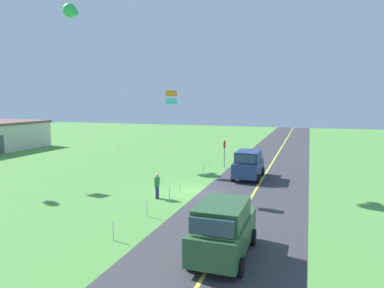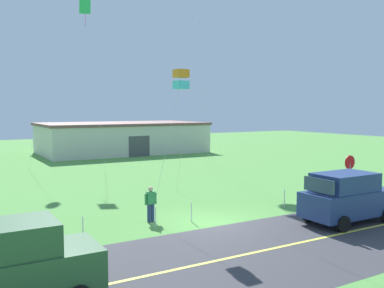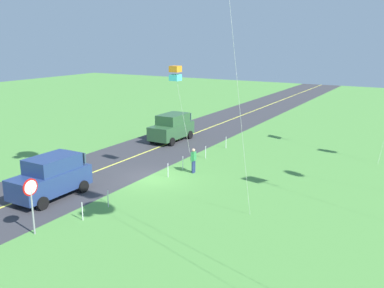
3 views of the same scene
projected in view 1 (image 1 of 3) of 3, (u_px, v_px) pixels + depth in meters
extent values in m
cube|color=#549342|center=(193.00, 192.00, 23.63)|extent=(120.00, 120.00, 0.10)
cube|color=#38383D|center=(252.00, 197.00, 22.35)|extent=(120.00, 7.00, 0.00)
cube|color=#E5E04C|center=(252.00, 197.00, 22.35)|extent=(120.00, 0.16, 0.00)
cube|color=navy|center=(249.00, 167.00, 27.55)|extent=(4.40, 1.90, 1.10)
cube|color=navy|center=(248.00, 156.00, 27.19)|extent=(2.73, 1.75, 0.80)
cube|color=#334756|center=(251.00, 154.00, 28.21)|extent=(0.10, 1.62, 0.64)
cube|color=#334756|center=(245.00, 159.00, 25.67)|extent=(0.10, 1.62, 0.60)
cylinder|color=black|center=(240.00, 170.00, 29.26)|extent=(0.68, 0.22, 0.68)
cylinder|color=black|center=(263.00, 171.00, 28.66)|extent=(0.68, 0.22, 0.68)
cylinder|color=black|center=(233.00, 177.00, 26.58)|extent=(0.68, 0.22, 0.68)
cylinder|color=black|center=(258.00, 179.00, 25.97)|extent=(0.68, 0.22, 0.68)
cube|color=#2D5633|center=(224.00, 234.00, 13.79)|extent=(4.40, 1.90, 1.10)
cube|color=#2D5633|center=(222.00, 213.00, 13.44)|extent=(2.73, 1.75, 0.80)
cube|color=#334756|center=(229.00, 205.00, 14.46)|extent=(0.10, 1.62, 0.64)
cube|color=#334756|center=(211.00, 227.00, 11.92)|extent=(0.10, 1.62, 0.60)
cylinder|color=black|center=(210.00, 232.00, 15.51)|extent=(0.68, 0.22, 0.68)
cylinder|color=black|center=(253.00, 237.00, 14.90)|extent=(0.68, 0.22, 0.68)
cylinder|color=black|center=(189.00, 259.00, 12.82)|extent=(0.68, 0.22, 0.68)
cylinder|color=black|center=(240.00, 267.00, 12.21)|extent=(0.68, 0.22, 0.68)
cylinder|color=gray|center=(224.00, 157.00, 31.71)|extent=(0.08, 0.08, 2.10)
cylinder|color=red|center=(225.00, 145.00, 31.56)|extent=(0.76, 0.04, 0.76)
cylinder|color=white|center=(224.00, 145.00, 31.57)|extent=(0.62, 0.01, 0.62)
cylinder|color=navy|center=(157.00, 192.00, 21.84)|extent=(0.16, 0.16, 0.82)
cylinder|color=navy|center=(158.00, 192.00, 22.01)|extent=(0.16, 0.16, 0.82)
cube|color=#338C4C|center=(157.00, 181.00, 21.84)|extent=(0.36, 0.22, 0.56)
cylinder|color=#338C4C|center=(155.00, 183.00, 21.62)|extent=(0.10, 0.10, 0.52)
cylinder|color=#338C4C|center=(159.00, 181.00, 22.07)|extent=(0.10, 0.10, 0.52)
sphere|color=#D8AD84|center=(157.00, 175.00, 21.79)|extent=(0.22, 0.22, 0.22)
cylinder|color=silver|center=(164.00, 148.00, 22.11)|extent=(1.31, 0.50, 6.38)
cube|color=orange|center=(171.00, 93.00, 22.20)|extent=(0.56, 0.56, 0.36)
cube|color=#4CD8D8|center=(171.00, 101.00, 22.27)|extent=(0.56, 0.56, 0.36)
cylinder|color=silver|center=(79.00, 77.00, 35.22)|extent=(0.69, 2.59, 17.14)
cylinder|color=silver|center=(79.00, 87.00, 36.80)|extent=(1.75, 0.13, 15.23)
sphere|color=green|center=(70.00, 10.00, 35.05)|extent=(1.40, 1.40, 1.40)
sphere|color=#2D8CE5|center=(75.00, 12.00, 35.89)|extent=(0.60, 0.60, 0.60)
cylinder|color=silver|center=(126.00, 74.00, 27.51)|extent=(1.91, 1.37, 16.56)
cylinder|color=silver|center=(113.00, 231.00, 15.32)|extent=(0.05, 0.05, 0.90)
cylinder|color=silver|center=(147.00, 208.00, 18.48)|extent=(0.05, 0.05, 0.90)
cylinder|color=silver|center=(169.00, 194.00, 21.44)|extent=(0.05, 0.05, 0.90)
cylinder|color=silver|center=(180.00, 187.00, 23.11)|extent=(0.05, 0.05, 0.90)
cylinder|color=silver|center=(204.00, 171.00, 28.33)|extent=(0.05, 0.05, 0.90)
cylinder|color=silver|center=(210.00, 167.00, 30.03)|extent=(0.05, 0.05, 0.90)
cylinder|color=silver|center=(223.00, 158.00, 34.82)|extent=(0.05, 0.05, 0.90)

